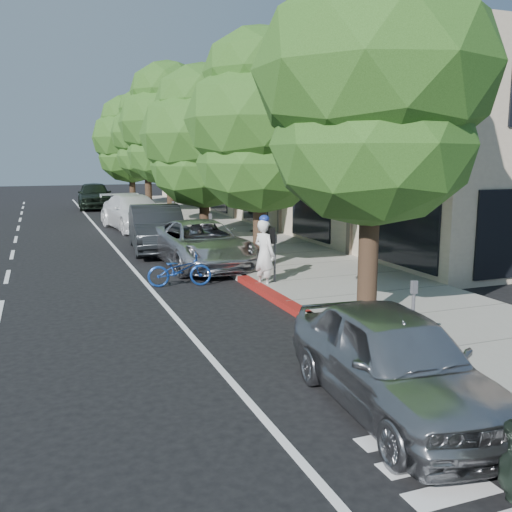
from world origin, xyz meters
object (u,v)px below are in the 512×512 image
street_tree_4 (147,135)px  bicycle (180,270)px  street_tree_3 (169,125)px  dark_suv_far (94,195)px  street_tree_2 (203,138)px  street_tree_5 (131,139)px  pedestrian (254,213)px  white_pickup (135,212)px  near_car_a (394,360)px  street_tree_0 (374,78)px  silver_suv (201,244)px  cyclist (264,254)px  street_tree_1 (260,124)px  dark_sedan (156,228)px

street_tree_4 → bicycle: bearing=-98.1°
street_tree_3 → dark_suv_far: size_ratio=1.53×
street_tree_2 → street_tree_5: (0.00, 18.00, 0.39)m
street_tree_2 → street_tree_4: bearing=90.0°
pedestrian → white_pickup: bearing=-66.1°
street_tree_5 → near_car_a: street_tree_5 is taller
street_tree_0 → bicycle: 7.23m
street_tree_2 → pedestrian: 4.64m
silver_suv → street_tree_3: bearing=79.9°
cyclist → white_pickup: size_ratio=0.33×
street_tree_2 → street_tree_3: 6.05m
bicycle → street_tree_2: bearing=-10.7°
street_tree_2 → cyclist: size_ratio=3.81×
bicycle → white_pickup: (0.83, 12.53, 0.37)m
street_tree_1 → near_car_a: size_ratio=1.68×
street_tree_4 → white_pickup: street_tree_4 is taller
street_tree_0 → white_pickup: size_ratio=1.42×
street_tree_1 → cyclist: 4.06m
white_pickup → pedestrian: bearing=-45.7°
bicycle → dark_sedan: bearing=4.9°
street_tree_2 → bicycle: street_tree_2 is taller
street_tree_2 → street_tree_3: bearing=90.0°
street_tree_3 → street_tree_4: (0.00, 6.00, -0.27)m
street_tree_1 → cyclist: (-0.65, -2.00, -3.47)m
street_tree_5 → pedestrian: street_tree_5 is taller
cyclist → silver_suv: (-0.75, 3.50, -0.19)m
bicycle → white_pickup: 12.56m
street_tree_2 → street_tree_4: 12.01m
bicycle → near_car_a: near_car_a is taller
street_tree_1 → street_tree_5: (-0.00, 24.00, 0.17)m
bicycle → street_tree_1: bearing=-59.1°
silver_suv → dark_suv_far: 21.89m
street_tree_2 → street_tree_5: 18.00m
street_tree_3 → cyclist: street_tree_3 is taller
cyclist → silver_suv: bearing=-9.9°
dark_suv_far → street_tree_0: bearing=-82.4°
street_tree_0 → dark_sedan: 11.93m
street_tree_2 → street_tree_0: bearing=-90.0°
dark_sedan → dark_suv_far: size_ratio=0.98×
street_tree_1 → white_pickup: bearing=99.2°
silver_suv → pedestrian: pedestrian is taller
bicycle → pedestrian: pedestrian is taller
street_tree_2 → white_pickup: (-1.87, 5.52, -3.34)m
street_tree_4 → white_pickup: (-1.87, -6.48, -3.82)m
street_tree_2 → bicycle: size_ratio=4.10×
street_tree_1 → street_tree_2: street_tree_1 is taller
white_pickup → street_tree_3: bearing=6.9°
silver_suv → bicycle: bearing=-119.9°
cyclist → bicycle: 2.33m
street_tree_5 → bicycle: street_tree_5 is taller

